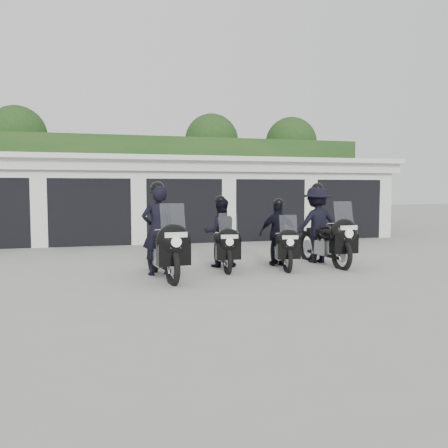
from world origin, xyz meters
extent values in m
plane|color=gray|center=(0.00, 0.00, 0.00)|extent=(80.00, 80.00, 0.00)
cube|color=silver|center=(0.00, 8.50, 1.40)|extent=(16.00, 6.00, 2.80)
cube|color=silver|center=(0.00, 8.30, 2.88)|extent=(16.40, 6.80, 0.16)
cube|color=silver|center=(0.00, 5.25, 2.65)|extent=(16.40, 0.12, 0.40)
cube|color=black|center=(0.00, 5.48, 0.12)|extent=(16.00, 0.06, 0.24)
cube|color=silver|center=(-4.65, 5.65, 1.40)|extent=(0.50, 0.50, 2.80)
cube|color=black|center=(-3.10, 6.70, 1.10)|extent=(2.60, 2.60, 2.20)
cube|color=silver|center=(-3.10, 5.65, 2.50)|extent=(2.60, 0.50, 0.60)
cube|color=silver|center=(-1.55, 5.65, 1.40)|extent=(0.50, 0.50, 2.80)
cube|color=black|center=(0.00, 6.70, 1.10)|extent=(2.60, 2.60, 2.20)
cube|color=silver|center=(0.00, 5.65, 2.50)|extent=(2.60, 0.50, 0.60)
cube|color=silver|center=(1.55, 5.65, 1.40)|extent=(0.50, 0.50, 2.80)
cube|color=black|center=(3.10, 6.70, 1.10)|extent=(2.60, 2.60, 2.20)
cube|color=silver|center=(3.10, 5.65, 2.50)|extent=(2.60, 0.50, 0.60)
cube|color=silver|center=(4.65, 5.65, 1.40)|extent=(0.50, 0.50, 2.80)
cube|color=black|center=(6.20, 6.70, 1.10)|extent=(2.60, 2.60, 2.20)
cube|color=silver|center=(6.20, 5.65, 2.50)|extent=(2.60, 0.50, 0.60)
cube|color=silver|center=(7.75, 5.65, 1.40)|extent=(0.50, 0.50, 2.80)
cube|color=#193C16|center=(0.00, 12.50, 2.15)|extent=(20.00, 2.00, 4.30)
sphere|color=#193C16|center=(-6.50, 14.00, 4.40)|extent=(2.80, 2.80, 2.80)
cylinder|color=black|center=(-6.50, 14.00, 1.65)|extent=(0.24, 0.24, 3.30)
sphere|color=#193C16|center=(3.00, 14.00, 4.40)|extent=(2.80, 2.80, 2.80)
cylinder|color=black|center=(3.00, 14.00, 1.65)|extent=(0.24, 0.24, 3.30)
sphere|color=#193C16|center=(7.50, 14.00, 4.40)|extent=(2.80, 2.80, 2.80)
cylinder|color=black|center=(7.50, 14.00, 1.65)|extent=(0.24, 0.24, 3.30)
torus|color=black|center=(-1.49, -1.39, 0.34)|extent=(0.22, 0.81, 0.80)
torus|color=black|center=(-1.69, 0.18, 0.34)|extent=(0.22, 0.81, 0.80)
cube|color=#B3B3B8|center=(-1.59, -0.59, 0.42)|extent=(0.36, 0.63, 0.35)
cube|color=black|center=(-1.59, -0.61, 0.24)|extent=(0.26, 1.42, 0.07)
ellipsoid|color=black|center=(-1.57, -0.77, 0.79)|extent=(0.43, 0.67, 0.32)
cube|color=black|center=(-1.63, -0.30, 0.81)|extent=(0.36, 0.63, 0.11)
ellipsoid|color=black|center=(-1.48, -1.48, 0.85)|extent=(0.73, 0.44, 0.66)
cube|color=black|center=(-1.48, -1.48, 0.60)|extent=(0.66, 0.32, 0.44)
cube|color=#B2BFC6|center=(-1.49, -1.45, 1.29)|extent=(0.49, 0.18, 0.56)
cylinder|color=silver|center=(-1.51, -1.26, 1.05)|extent=(0.61, 0.11, 0.03)
cube|color=silver|center=(-1.46, -1.66, 0.99)|extent=(0.44, 0.07, 0.10)
cube|color=silver|center=(-1.47, -1.63, 0.79)|extent=(0.20, 0.04, 0.11)
imported|color=black|center=(-1.63, -0.28, 0.96)|extent=(0.75, 0.54, 1.92)
sphere|color=black|center=(-1.63, -0.28, 1.86)|extent=(0.30, 0.30, 0.30)
torus|color=black|center=(-0.15, -0.54, 0.29)|extent=(0.16, 0.68, 0.68)
torus|color=black|center=(-0.03, 0.79, 0.29)|extent=(0.16, 0.68, 0.68)
cube|color=#B3B3B8|center=(-0.09, 0.14, 0.35)|extent=(0.28, 0.53, 0.30)
cube|color=black|center=(-0.09, 0.12, 0.20)|extent=(0.18, 1.21, 0.06)
ellipsoid|color=black|center=(-0.10, -0.02, 0.67)|extent=(0.34, 0.56, 0.27)
cube|color=black|center=(-0.07, 0.38, 0.69)|extent=(0.28, 0.53, 0.09)
ellipsoid|color=black|center=(-0.15, -0.62, 0.72)|extent=(0.61, 0.35, 0.56)
cube|color=black|center=(-0.15, -0.62, 0.51)|extent=(0.55, 0.25, 0.37)
cube|color=#B2BFC6|center=(-0.15, -0.59, 1.09)|extent=(0.42, 0.14, 0.47)
cylinder|color=silver|center=(-0.14, -0.43, 0.89)|extent=(0.52, 0.07, 0.03)
cube|color=silver|center=(-0.17, -0.77, 0.83)|extent=(0.37, 0.05, 0.08)
cube|color=silver|center=(-0.17, -0.75, 0.67)|extent=(0.17, 0.03, 0.09)
imported|color=black|center=(-0.07, 0.40, 0.81)|extent=(0.84, 0.68, 1.63)
sphere|color=black|center=(-0.07, 0.40, 1.57)|extent=(0.25, 0.25, 0.25)
torus|color=black|center=(1.19, -0.71, 0.28)|extent=(0.19, 0.66, 0.65)
torus|color=black|center=(1.38, 0.56, 0.28)|extent=(0.19, 0.66, 0.65)
cube|color=#B3B3B8|center=(1.29, -0.06, 0.34)|extent=(0.30, 0.52, 0.28)
cube|color=black|center=(1.28, -0.07, 0.20)|extent=(0.24, 1.15, 0.05)
ellipsoid|color=black|center=(1.26, -0.21, 0.64)|extent=(0.36, 0.55, 0.26)
cube|color=black|center=(1.32, 0.17, 0.66)|extent=(0.30, 0.52, 0.09)
ellipsoid|color=black|center=(1.18, -0.78, 0.69)|extent=(0.60, 0.37, 0.53)
cube|color=black|center=(1.18, -0.78, 0.49)|extent=(0.54, 0.27, 0.36)
cube|color=#B2BFC6|center=(1.18, -0.75, 1.05)|extent=(0.40, 0.16, 0.45)
cylinder|color=silver|center=(1.21, -0.60, 0.85)|extent=(0.50, 0.10, 0.02)
cube|color=silver|center=(1.16, -0.93, 0.80)|extent=(0.35, 0.06, 0.08)
cube|color=silver|center=(1.16, -0.90, 0.64)|extent=(0.16, 0.04, 0.09)
imported|color=black|center=(1.32, 0.19, 0.78)|extent=(0.98, 0.65, 1.56)
sphere|color=black|center=(1.32, 0.19, 1.51)|extent=(0.24, 0.24, 0.24)
torus|color=black|center=(2.54, -0.68, 0.34)|extent=(0.18, 0.80, 0.80)
torus|color=black|center=(2.41, 0.88, 0.34)|extent=(0.18, 0.80, 0.80)
cube|color=#B3B3B8|center=(2.47, 0.12, 0.41)|extent=(0.33, 0.62, 0.35)
cube|color=black|center=(2.47, 0.10, 0.24)|extent=(0.20, 1.42, 0.07)
ellipsoid|color=black|center=(2.49, -0.06, 0.79)|extent=(0.40, 0.65, 0.31)
cube|color=black|center=(2.45, 0.40, 0.81)|extent=(0.33, 0.62, 0.11)
ellipsoid|color=black|center=(2.54, -0.77, 0.85)|extent=(0.71, 0.41, 0.65)
cube|color=black|center=(2.54, -0.77, 0.60)|extent=(0.65, 0.29, 0.44)
cube|color=#B2BFC6|center=(2.54, -0.74, 1.29)|extent=(0.49, 0.16, 0.56)
cylinder|color=silver|center=(2.53, -0.55, 1.05)|extent=(0.61, 0.08, 0.03)
cube|color=silver|center=(2.56, -0.96, 0.98)|extent=(0.44, 0.05, 0.10)
cube|color=silver|center=(2.56, -0.92, 0.79)|extent=(0.20, 0.03, 0.11)
imported|color=black|center=(2.45, 0.43, 0.96)|extent=(1.28, 0.74, 1.92)
sphere|color=black|center=(2.45, 0.43, 1.86)|extent=(0.29, 0.29, 0.29)
camera|label=1|loc=(-2.89, -10.43, 1.84)|focal=38.00mm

